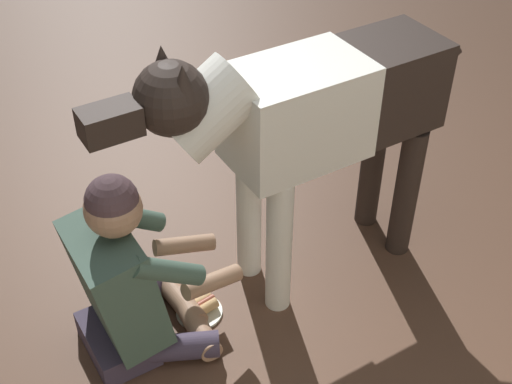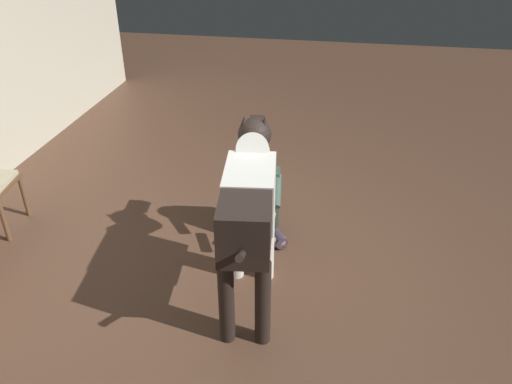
# 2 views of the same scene
# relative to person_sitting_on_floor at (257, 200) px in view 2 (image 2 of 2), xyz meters

# --- Properties ---
(ground_plane) EXTENTS (15.16, 15.16, 0.00)m
(ground_plane) POSITION_rel_person_sitting_on_floor_xyz_m (-0.44, 0.04, -0.35)
(ground_plane) COLOR brown
(person_sitting_on_floor) EXTENTS (0.67, 0.57, 0.86)m
(person_sitting_on_floor) POSITION_rel_person_sitting_on_floor_xyz_m (0.00, 0.00, 0.00)
(person_sitting_on_floor) COLOR #3D3347
(person_sitting_on_floor) RESTS_ON ground
(large_dog) EXTENTS (1.66, 0.44, 1.25)m
(large_dog) POSITION_rel_person_sitting_on_floor_xyz_m (-0.80, -0.09, 0.47)
(large_dog) COLOR silver
(large_dog) RESTS_ON ground
(hot_dog_on_plate) EXTENTS (0.20, 0.20, 0.06)m
(hot_dog_on_plate) POSITION_rel_person_sitting_on_floor_xyz_m (-0.28, -0.03, -0.33)
(hot_dog_on_plate) COLOR white
(hot_dog_on_plate) RESTS_ON ground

